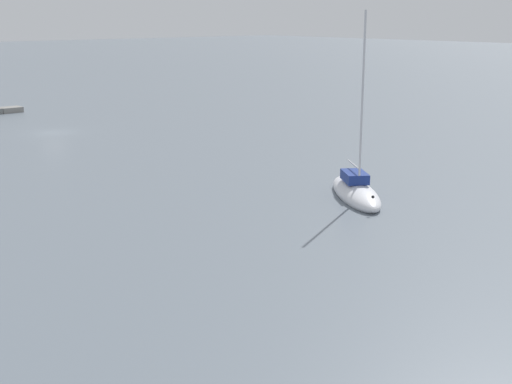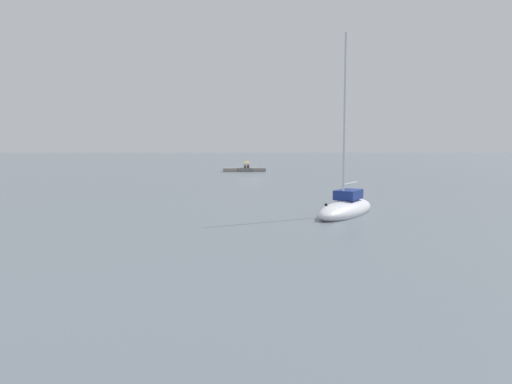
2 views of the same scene
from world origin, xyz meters
name	(u,v)px [view 2 (image 2 of 2)]	position (x,y,z in m)	size (l,w,h in m)	color
ground_plane	(250,178)	(0.00, 0.00, 0.00)	(500.00, 500.00, 0.00)	slate
seawall_pier	(244,170)	(0.00, -17.86, 0.33)	(7.65, 1.97, 0.65)	gray
person_seated_maroon_left	(248,167)	(-0.70, -17.79, 0.91)	(0.40, 0.61, 0.73)	#1E2333
person_seated_grey_right	(245,167)	(-0.14, -17.69, 0.91)	(0.40, 0.61, 0.73)	#1E2333
umbrella_open_yellow	(247,162)	(-0.43, -17.79, 1.76)	(1.28, 1.28, 1.28)	black
sailboat_white_mid	(346,208)	(-4.21, 37.10, 0.41)	(6.51, 8.17, 12.38)	silver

